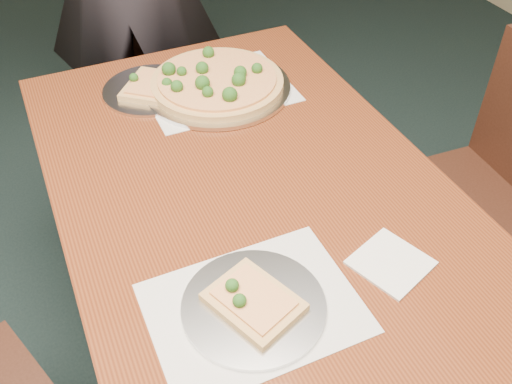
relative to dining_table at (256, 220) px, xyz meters
name	(u,v)px	position (x,y,z in m)	size (l,w,h in m)	color
dining_table	(256,220)	(0.00, 0.00, 0.00)	(0.90, 1.50, 0.75)	#532210
chair_far	(154,64)	(0.05, 1.09, -0.14)	(0.46, 0.46, 0.91)	black
chair_right	(489,180)	(0.78, -0.01, -0.14)	(0.44, 0.44, 0.91)	black
placemat_main	(218,89)	(0.08, 0.46, 0.09)	(0.42, 0.32, 0.00)	white
placemat_near	(254,308)	(-0.14, -0.30, 0.09)	(0.40, 0.30, 0.00)	white
pizza_pan	(217,83)	(0.08, 0.46, 0.12)	(0.43, 0.43, 0.07)	silver
slice_plate_near	(253,304)	(-0.14, -0.30, 0.11)	(0.28, 0.28, 0.05)	silver
slice_plate_far	(151,88)	(-0.10, 0.53, 0.10)	(0.28, 0.28, 0.06)	silver
napkin	(391,263)	(0.16, -0.32, 0.09)	(0.14, 0.14, 0.01)	white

